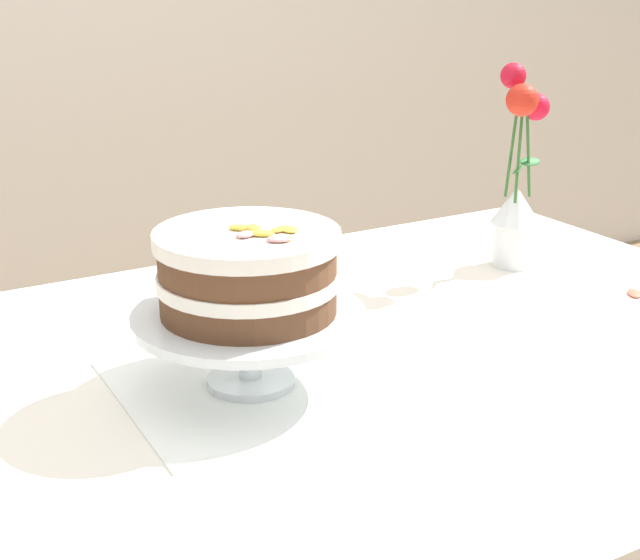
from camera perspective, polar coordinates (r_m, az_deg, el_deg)
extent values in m
cube|color=white|center=(1.29, 2.64, -5.07)|extent=(1.40, 1.00, 0.03)
cylinder|color=brown|center=(2.07, 10.53, -6.91)|extent=(0.06, 0.06, 0.71)
cube|color=white|center=(1.20, -4.20, -6.34)|extent=(0.33, 0.33, 0.00)
cylinder|color=silver|center=(1.20, -4.21, -6.06)|extent=(0.11, 0.11, 0.01)
cylinder|color=silver|center=(1.18, -4.26, -4.19)|extent=(0.03, 0.03, 0.07)
cylinder|color=silver|center=(1.16, -4.31, -2.22)|extent=(0.29, 0.29, 0.01)
cylinder|color=brown|center=(1.15, -4.34, -1.15)|extent=(0.22, 0.22, 0.03)
cylinder|color=white|center=(1.14, -4.37, 0.04)|extent=(0.22, 0.22, 0.02)
cylinder|color=brown|center=(1.14, -4.41, 1.24)|extent=(0.22, 0.22, 0.03)
cylinder|color=white|center=(1.13, -4.44, 2.52)|extent=(0.23, 0.23, 0.02)
ellipsoid|color=pink|center=(1.08, -2.53, 2.50)|extent=(0.03, 0.03, 0.01)
ellipsoid|color=pink|center=(1.10, -4.54, 2.77)|extent=(0.03, 0.03, 0.01)
ellipsoid|color=yellow|center=(1.13, -4.74, 3.17)|extent=(0.04, 0.04, 0.01)
ellipsoid|color=yellow|center=(1.10, -3.58, 2.84)|extent=(0.04, 0.03, 0.01)
ellipsoid|color=orange|center=(1.08, -2.14, 2.50)|extent=(0.03, 0.03, 0.00)
ellipsoid|color=orange|center=(1.12, -4.11, 3.15)|extent=(0.03, 0.03, 0.01)
ellipsoid|color=orange|center=(1.12, -2.37, 3.09)|extent=(0.04, 0.03, 0.00)
ellipsoid|color=yellow|center=(1.12, -1.90, 3.10)|extent=(0.02, 0.03, 0.01)
cylinder|color=silver|center=(1.67, 11.60, 2.13)|extent=(0.07, 0.07, 0.08)
cone|color=silver|center=(1.65, 11.77, 4.46)|extent=(0.08, 0.08, 0.06)
cylinder|color=#2D6028|center=(1.64, 12.46, 7.50)|extent=(0.02, 0.01, 0.15)
sphere|color=red|center=(1.63, 12.92, 10.15)|extent=(0.05, 0.05, 0.05)
ellipsoid|color=#236B2D|center=(1.65, 12.56, 6.99)|extent=(0.04, 0.02, 0.01)
cylinder|color=#2D6028|center=(1.63, 11.59, 8.41)|extent=(0.01, 0.02, 0.20)
sphere|color=red|center=(1.62, 11.59, 11.99)|extent=(0.04, 0.04, 0.04)
cylinder|color=#2D6028|center=(1.60, 11.93, 7.62)|extent=(0.02, 0.02, 0.17)
sphere|color=red|center=(1.58, 12.11, 10.58)|extent=(0.05, 0.05, 0.05)
ellipsoid|color=#236B2D|center=(1.62, 11.84, 6.54)|extent=(0.04, 0.04, 0.02)
ellipsoid|color=#E56B51|center=(1.58, 18.46, -0.75)|extent=(0.04, 0.05, 0.01)
ellipsoid|color=pink|center=(1.47, 0.68, -1.22)|extent=(0.05, 0.03, 0.00)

